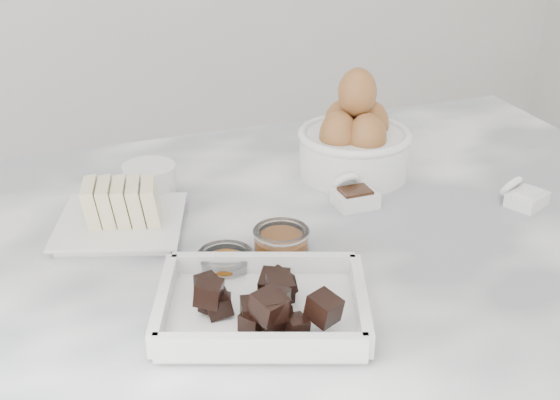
# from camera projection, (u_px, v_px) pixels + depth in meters

# --- Properties ---
(marble_slab) EXTENTS (1.20, 0.80, 0.04)m
(marble_slab) POSITION_uv_depth(u_px,v_px,m) (274.00, 254.00, 0.99)
(marble_slab) COLOR white
(marble_slab) RESTS_ON cabinet
(chocolate_dish) EXTENTS (0.26, 0.23, 0.06)m
(chocolate_dish) POSITION_uv_depth(u_px,v_px,m) (262.00, 300.00, 0.82)
(chocolate_dish) COLOR white
(chocolate_dish) RESTS_ON marble_slab
(butter_plate) EXTENTS (0.20, 0.20, 0.06)m
(butter_plate) POSITION_uv_depth(u_px,v_px,m) (117.00, 213.00, 1.00)
(butter_plate) COLOR white
(butter_plate) RESTS_ON marble_slab
(sugar_ramekin) EXTENTS (0.07, 0.07, 0.04)m
(sugar_ramekin) POSITION_uv_depth(u_px,v_px,m) (149.00, 179.00, 1.10)
(sugar_ramekin) COLOR white
(sugar_ramekin) RESTS_ON marble_slab
(egg_bowl) EXTENTS (0.17, 0.17, 0.16)m
(egg_bowl) POSITION_uv_depth(u_px,v_px,m) (355.00, 141.00, 1.15)
(egg_bowl) COLOR white
(egg_bowl) RESTS_ON marble_slab
(honey_bowl) EXTENTS (0.07, 0.07, 0.03)m
(honey_bowl) POSITION_uv_depth(u_px,v_px,m) (281.00, 240.00, 0.95)
(honey_bowl) COLOR white
(honey_bowl) RESTS_ON marble_slab
(zest_bowl) EXTENTS (0.07, 0.07, 0.03)m
(zest_bowl) POSITION_uv_depth(u_px,v_px,m) (226.00, 262.00, 0.90)
(zest_bowl) COLOR white
(zest_bowl) RESTS_ON marble_slab
(vanilla_spoon) EXTENTS (0.06, 0.07, 0.04)m
(vanilla_spoon) POSITION_uv_depth(u_px,v_px,m) (353.00, 194.00, 1.07)
(vanilla_spoon) COLOR white
(vanilla_spoon) RESTS_ON marble_slab
(salt_spoon) EXTENTS (0.07, 0.08, 0.04)m
(salt_spoon) POSITION_uv_depth(u_px,v_px,m) (523.00, 195.00, 1.07)
(salt_spoon) COLOR white
(salt_spoon) RESTS_ON marble_slab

